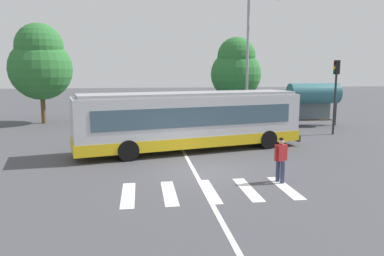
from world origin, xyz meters
name	(u,v)px	position (x,y,z in m)	size (l,w,h in m)	color
ground_plane	(204,172)	(0.00, 0.00, 0.00)	(160.00, 160.00, 0.00)	#47474C
city_transit_bus	(191,120)	(0.04, 4.29, 1.59)	(12.35, 5.25, 3.06)	black
pedestrian_crossing_street	(281,157)	(2.60, -1.78, 0.97)	(0.55, 0.40, 1.72)	#333856
parked_car_white	(156,116)	(-1.36, 13.47, 0.77)	(1.93, 4.53, 1.35)	black
parked_car_blue	(192,115)	(1.42, 13.54, 0.77)	(1.92, 4.52, 1.35)	black
parked_car_teal	(224,114)	(4.16, 14.13, 0.77)	(2.16, 4.63, 1.35)	black
traffic_light_far_corner	(336,85)	(10.08, 7.82, 3.25)	(0.33, 0.32, 4.85)	#28282B
bus_stop_shelter	(314,94)	(10.50, 11.65, 2.42)	(3.88, 1.54, 3.25)	#28282B
twin_arm_street_lamp	(248,46)	(5.52, 12.58, 5.99)	(5.16, 0.32, 9.77)	#939399
background_tree_left	(40,63)	(-10.28, 15.94, 4.82)	(4.87, 4.87, 7.85)	brown
background_tree_right	(236,69)	(6.14, 18.17, 4.35)	(4.59, 4.59, 7.21)	brown
crosswalk_painted_stripes	(209,191)	(-0.24, -2.43, 0.00)	(6.02, 2.61, 0.01)	silver
lane_center_line	(188,161)	(-0.38, 2.00, 0.00)	(0.16, 24.00, 0.01)	silver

